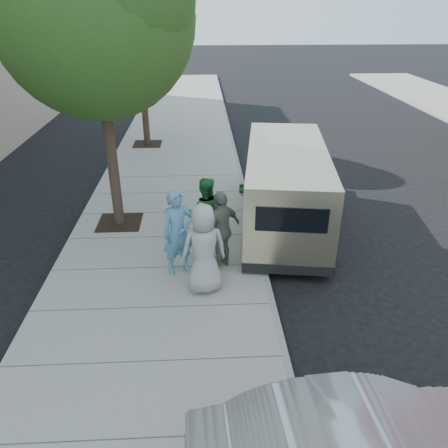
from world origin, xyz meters
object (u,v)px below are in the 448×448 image
at_px(tree_near, 96,9).
at_px(person_green_shirt, 205,214).
at_px(tree_far, 139,25).
at_px(person_officer, 178,233).
at_px(parking_meter, 245,199).
at_px(person_gray_shirt, 204,249).
at_px(van, 285,186).
at_px(person_striped_polo, 222,230).

bearing_deg(tree_near, person_green_shirt, -32.95).
xyz_separation_m(tree_far, person_officer, (1.74, -10.18, -3.73)).
height_order(tree_near, parking_meter, tree_near).
height_order(tree_far, person_gray_shirt, tree_far).
height_order(van, person_green_shirt, van).
xyz_separation_m(person_green_shirt, person_striped_polo, (0.35, -0.85, 0.00)).
xyz_separation_m(parking_meter, van, (1.18, 0.73, 0.03)).
height_order(person_officer, person_green_shirt, person_officer).
bearing_deg(person_green_shirt, person_officer, 61.01).
xyz_separation_m(tree_near, parking_meter, (3.39, -0.84, -4.38)).
bearing_deg(person_striped_polo, person_officer, -30.41).
height_order(person_green_shirt, person_striped_polo, person_striped_polo).
xyz_separation_m(parking_meter, person_green_shirt, (-1.03, -0.69, -0.08)).
bearing_deg(tree_far, parking_meter, -68.12).
relative_size(person_green_shirt, person_gray_shirt, 0.94).
height_order(person_green_shirt, person_gray_shirt, person_gray_shirt).
xyz_separation_m(person_gray_shirt, person_striped_polo, (0.41, 0.94, -0.05)).
xyz_separation_m(tree_far, person_green_shirt, (2.36, -9.13, -3.80)).
xyz_separation_m(parking_meter, person_striped_polo, (-0.68, -1.54, -0.08)).
relative_size(tree_near, person_striped_polo, 4.01).
relative_size(van, person_officer, 3.15).
bearing_deg(person_striped_polo, tree_far, -117.19).
xyz_separation_m(tree_near, person_gray_shirt, (2.30, -3.31, -4.40)).
bearing_deg(van, person_green_shirt, -139.27).
height_order(parking_meter, person_officer, person_officer).
height_order(person_gray_shirt, person_striped_polo, person_gray_shirt).
bearing_deg(person_officer, person_gray_shirt, -75.33).
height_order(tree_far, parking_meter, tree_far).
relative_size(tree_far, person_gray_shirt, 3.27).
bearing_deg(person_green_shirt, tree_far, -74.18).
xyz_separation_m(tree_near, tree_far, (-0.00, 7.60, -0.66)).
relative_size(parking_meter, person_striped_polo, 0.75).
height_order(tree_far, person_striped_polo, tree_far).
bearing_deg(parking_meter, person_green_shirt, -138.41).
bearing_deg(tree_near, tree_far, 90.00).
xyz_separation_m(person_green_shirt, person_gray_shirt, (-0.06, -1.79, 0.06)).
height_order(tree_far, van, tree_far).
relative_size(tree_far, van, 1.03).
relative_size(van, person_green_shirt, 3.36).
distance_m(tree_near, person_gray_shirt, 5.97).
distance_m(tree_near, person_green_shirt, 5.27).
relative_size(tree_far, person_striped_polo, 3.46).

